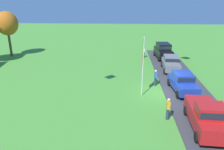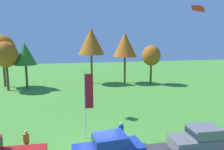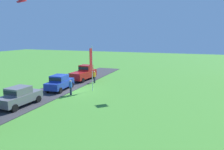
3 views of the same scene
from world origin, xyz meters
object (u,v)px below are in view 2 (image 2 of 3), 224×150
at_px(tree_left_of_center, 6,55).
at_px(flag_banner, 88,96).
at_px(tree_far_right, 125,45).
at_px(kite_diamond_trailing_tail, 199,7).
at_px(tree_center_back, 2,49).
at_px(car_sedan_by_flagpole, 109,148).
at_px(car_sedan_near_entrance, 203,139).
at_px(tree_far_left, 151,56).
at_px(person_on_lawn, 27,142).
at_px(tree_lone_near, 25,54).
at_px(tree_right_of_center, 91,41).
at_px(person_beside_suv, 121,133).

height_order(tree_left_of_center, flag_banner, tree_left_of_center).
xyz_separation_m(tree_far_right, kite_diamond_trailing_tail, (-2.23, -24.86, 2.93)).
bearing_deg(tree_center_back, car_sedan_by_flagpole, -65.05).
relative_size(car_sedan_by_flagpole, tree_far_right, 0.50).
bearing_deg(flag_banner, car_sedan_near_entrance, -28.71).
xyz_separation_m(car_sedan_by_flagpole, tree_center_back, (-12.23, 26.27, 5.24)).
xyz_separation_m(car_sedan_near_entrance, tree_far_left, (5.86, 23.30, 3.94)).
distance_m(tree_center_back, kite_diamond_trailing_tail, 31.89).
xyz_separation_m(person_on_lawn, tree_lone_near, (-3.19, 21.63, 4.63)).
bearing_deg(flag_banner, kite_diamond_trailing_tail, -27.71).
bearing_deg(car_sedan_near_entrance, tree_lone_near, 121.89).
xyz_separation_m(car_sedan_by_flagpole, car_sedan_near_entrance, (6.56, -0.14, 0.00)).
bearing_deg(car_sedan_by_flagpole, tree_far_right, 71.95).
height_order(tree_right_of_center, tree_far_right, tree_right_of_center).
height_order(tree_far_left, flag_banner, tree_far_left).
relative_size(person_beside_suv, tree_right_of_center, 0.17).
xyz_separation_m(tree_left_of_center, flag_banner, (10.19, -19.20, -2.06)).
xyz_separation_m(tree_lone_near, kite_diamond_trailing_tail, (14.39, -23.60, 4.27)).
xyz_separation_m(car_sedan_near_entrance, tree_right_of_center, (-4.27, 26.15, 6.41)).
relative_size(tree_center_back, kite_diamond_trailing_tail, 9.25).
distance_m(person_on_lawn, tree_center_back, 25.56).
height_order(car_sedan_near_entrance, tree_right_of_center, tree_right_of_center).
distance_m(car_sedan_by_flagpole, person_on_lawn, 5.71).
xyz_separation_m(car_sedan_by_flagpole, tree_lone_near, (-8.41, 23.93, 4.47)).
xyz_separation_m(car_sedan_near_entrance, tree_far_right, (1.64, 25.33, 5.82)).
xyz_separation_m(person_beside_suv, kite_diamond_trailing_tail, (4.56, -2.04, 8.91)).
bearing_deg(person_on_lawn, kite_diamond_trailing_tail, -9.94).
relative_size(car_sedan_by_flagpole, tree_far_left, 0.67).
height_order(tree_center_back, tree_lone_near, tree_center_back).
distance_m(tree_left_of_center, tree_lone_near, 2.75).
distance_m(tree_left_of_center, tree_far_left, 23.47).
height_order(person_beside_suv, tree_far_right, tree_far_right).
bearing_deg(car_sedan_by_flagpole, flag_banner, 102.23).
xyz_separation_m(tree_right_of_center, flag_banner, (-3.15, -22.09, -3.99)).
relative_size(tree_far_left, kite_diamond_trailing_tail, 7.35).
height_order(person_beside_suv, tree_right_of_center, tree_right_of_center).
relative_size(tree_far_right, tree_far_left, 1.33).
bearing_deg(car_sedan_by_flagpole, tree_left_of_center, 115.52).
xyz_separation_m(tree_lone_near, tree_far_right, (16.62, 1.26, 1.35)).
bearing_deg(person_beside_suv, tree_far_left, 62.10).
bearing_deg(person_beside_suv, person_on_lawn, -179.35).
bearing_deg(person_beside_suv, car_sedan_near_entrance, -26.02).
height_order(car_sedan_by_flagpole, tree_left_of_center, tree_left_of_center).
relative_size(tree_right_of_center, flag_banner, 1.80).
bearing_deg(tree_left_of_center, tree_far_left, 0.09).
relative_size(car_sedan_near_entrance, person_beside_suv, 2.62).
height_order(car_sedan_near_entrance, tree_far_left, tree_far_left).
bearing_deg(tree_center_back, tree_lone_near, -31.54).
bearing_deg(tree_lone_near, person_on_lawn, -81.62).
bearing_deg(tree_right_of_center, flag_banner, -98.11).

